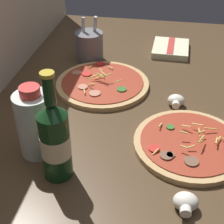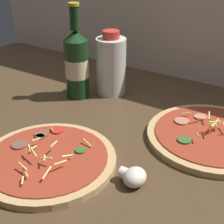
{
  "view_description": "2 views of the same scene",
  "coord_description": "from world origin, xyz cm",
  "px_view_note": "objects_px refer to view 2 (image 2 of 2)",
  "views": [
    {
      "loc": [
        -77.83,
        -5.53,
        59.36
      ],
      "look_at": [
        -8.1,
        6.77,
        9.86
      ],
      "focal_mm": 55.0,
      "sensor_mm": 36.0,
      "label": 1
    },
    {
      "loc": [
        32.86,
        -54.67,
        45.08
      ],
      "look_at": [
        -3.94,
        2.93,
        8.83
      ],
      "focal_mm": 55.0,
      "sensor_mm": 36.0,
      "label": 2
    }
  ],
  "objects_px": {
    "pizza_near": "(48,160)",
    "oil_bottle": "(111,65)",
    "pizza_far": "(212,136)",
    "mushroom_left": "(134,177)",
    "beer_bottle": "(77,63)"
  },
  "relations": [
    {
      "from": "pizza_far",
      "to": "mushroom_left",
      "type": "distance_m",
      "value": 0.25
    },
    {
      "from": "pizza_far",
      "to": "oil_bottle",
      "type": "distance_m",
      "value": 0.36
    },
    {
      "from": "pizza_far",
      "to": "oil_bottle",
      "type": "height_order",
      "value": "oil_bottle"
    },
    {
      "from": "mushroom_left",
      "to": "pizza_far",
      "type": "bearing_deg",
      "value": 72.43
    },
    {
      "from": "mushroom_left",
      "to": "beer_bottle",
      "type": "bearing_deg",
      "value": 141.96
    },
    {
      "from": "beer_bottle",
      "to": "mushroom_left",
      "type": "distance_m",
      "value": 0.43
    },
    {
      "from": "pizza_near",
      "to": "beer_bottle",
      "type": "height_order",
      "value": "beer_bottle"
    },
    {
      "from": "mushroom_left",
      "to": "pizza_near",
      "type": "bearing_deg",
      "value": -168.18
    },
    {
      "from": "pizza_near",
      "to": "oil_bottle",
      "type": "distance_m",
      "value": 0.38
    },
    {
      "from": "beer_bottle",
      "to": "oil_bottle",
      "type": "distance_m",
      "value": 0.1
    },
    {
      "from": "pizza_near",
      "to": "mushroom_left",
      "type": "relative_size",
      "value": 5.4
    },
    {
      "from": "pizza_near",
      "to": "pizza_far",
      "type": "distance_m",
      "value": 0.38
    },
    {
      "from": "pizza_far",
      "to": "oil_bottle",
      "type": "xyz_separation_m",
      "value": [
        -0.34,
        0.09,
        0.08
      ]
    },
    {
      "from": "beer_bottle",
      "to": "oil_bottle",
      "type": "bearing_deg",
      "value": 47.19
    },
    {
      "from": "pizza_near",
      "to": "beer_bottle",
      "type": "relative_size",
      "value": 1.07
    }
  ]
}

